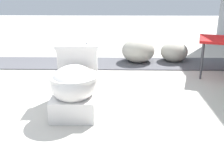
{
  "coord_description": "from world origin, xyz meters",
  "views": [
    {
      "loc": [
        2.14,
        0.63,
        0.99
      ],
      "look_at": [
        0.13,
        0.59,
        0.3
      ],
      "focal_mm": 42.0,
      "sensor_mm": 36.0,
      "label": 1
    }
  ],
  "objects": [
    {
      "name": "ground_plane",
      "position": [
        0.0,
        0.0,
        0.0
      ],
      "size": [
        14.0,
        14.0,
        0.0
      ],
      "primitive_type": "plane",
      "color": "#B7B2A8"
    },
    {
      "name": "gravel_strip",
      "position": [
        -1.19,
        0.5,
        0.01
      ],
      "size": [
        0.56,
        8.0,
        0.01
      ],
      "primitive_type": "cube",
      "color": "#4C4C51",
      "rests_on": "ground"
    },
    {
      "name": "toilet",
      "position": [
        0.13,
        0.29,
        0.22
      ],
      "size": [
        0.64,
        0.4,
        0.52
      ],
      "rotation": [
        0.0,
        0.0,
        0.01
      ],
      "color": "white",
      "rests_on": "ground"
    },
    {
      "name": "boulder_near",
      "position": [
        -1.29,
        0.92,
        0.16
      ],
      "size": [
        0.56,
        0.56,
        0.32
      ],
      "primitive_type": "ellipsoid",
      "rotation": [
        0.0,
        0.0,
        1.93
      ],
      "color": "#ADA899",
      "rests_on": "ground"
    },
    {
      "name": "boulder_far",
      "position": [
        -1.33,
        1.41,
        0.14
      ],
      "size": [
        0.52,
        0.52,
        0.27
      ],
      "primitive_type": "ellipsoid",
      "rotation": [
        0.0,
        0.0,
        2.44
      ],
      "color": "#ADA899",
      "rests_on": "ground"
    }
  ]
}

